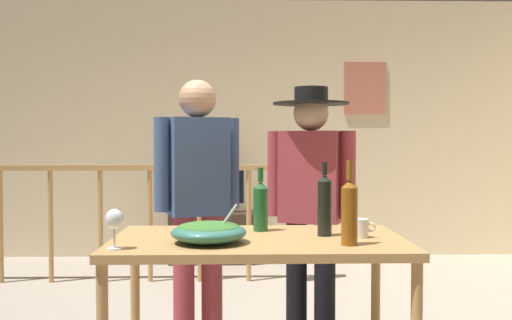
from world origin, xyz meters
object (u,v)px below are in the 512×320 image
framed_picture (365,88)px  person_standing_left (198,192)px  flat_screen_tv (212,185)px  serving_table (258,254)px  wine_bottle_amber (349,211)px  wine_bottle_green (261,205)px  tv_console (213,237)px  mug_white (361,228)px  salad_bowl (209,231)px  wine_bottle_dark (325,204)px  stair_railing (176,207)px  person_standing_right (311,194)px  wine_glass (114,221)px

framed_picture → person_standing_left: bearing=-119.8°
flat_screen_tv → serving_table: (0.38, -3.29, -0.08)m
wine_bottle_amber → wine_bottle_green: size_ratio=1.16×
serving_table → wine_bottle_green: wine_bottle_green is taller
tv_console → mug_white: (0.88, -3.34, 0.60)m
framed_picture → salad_bowl: framed_picture is taller
framed_picture → wine_bottle_dark: 3.80m
salad_bowl → person_standing_left: person_standing_left is taller
stair_railing → mug_white: bearing=-64.7°
flat_screen_tv → wine_bottle_dark: wine_bottle_dark is taller
stair_railing → mug_white: stair_railing is taller
serving_table → wine_bottle_dark: (0.33, 0.05, 0.24)m
tv_console → wine_bottle_green: (0.40, -3.12, 0.69)m
stair_railing → wine_bottle_green: (0.70, -2.26, 0.27)m
wine_bottle_dark → person_standing_right: (0.02, 0.70, -0.02)m
wine_glass → framed_picture: bearing=63.7°
tv_console → flat_screen_tv: flat_screen_tv is taller
wine_bottle_green → mug_white: wine_bottle_green is taller
flat_screen_tv → wine_bottle_green: bearing=-82.5°
person_standing_left → person_standing_right: size_ratio=1.03×
flat_screen_tv → wine_bottle_green: size_ratio=2.01×
flat_screen_tv → wine_glass: (-0.24, -3.57, 0.12)m
stair_railing → person_standing_right: (1.02, -1.72, 0.28)m
stair_railing → salad_bowl: 2.65m
framed_picture → salad_bowl: (-1.53, -3.75, -1.00)m
wine_bottle_green → tv_console: bearing=97.4°
stair_railing → serving_table: (0.68, -2.47, 0.06)m
stair_railing → framed_picture: bearing=30.1°
framed_picture → wine_bottle_amber: size_ratio=1.52×
mug_white → person_standing_left: size_ratio=0.07×
stair_railing → person_standing_left: (0.33, -1.72, 0.29)m
wine_bottle_amber → wine_bottle_green: (-0.38, 0.41, -0.02)m
stair_railing → tv_console: bearing=71.2°
tv_console → wine_glass: wine_glass is taller
wine_glass → mug_white: size_ratio=1.56×
flat_screen_tv → salad_bowl: flat_screen_tv is taller
salad_bowl → serving_table: bearing=30.0°
framed_picture → wine_glass: size_ratio=3.31×
tv_console → wine_bottle_amber: bearing=-77.4°
framed_picture → wine_bottle_green: size_ratio=1.75×
tv_console → wine_glass: (-0.24, -3.60, 0.68)m
stair_railing → mug_white: (1.17, -2.48, 0.18)m
tv_console → serving_table: serving_table is taller
mug_white → wine_glass: bearing=-166.6°
person_standing_right → wine_bottle_green: bearing=80.3°
wine_bottle_amber → person_standing_left: bearing=128.2°
flat_screen_tv → stair_railing: bearing=-109.5°
person_standing_right → wine_glass: bearing=68.0°
flat_screen_tv → mug_white: (0.88, -3.30, 0.05)m
tv_console → stair_railing: bearing=-108.8°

